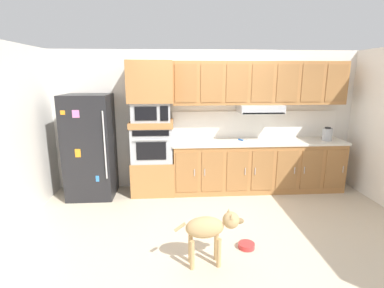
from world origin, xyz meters
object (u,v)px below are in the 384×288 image
object	(u,v)px
electric_kettle	(327,134)
dog_food_bowl	(246,245)
screwdriver	(241,140)
dog	(210,228)
refrigerator	(90,146)
built_in_oven	(152,144)
microwave	(151,112)

from	to	relation	value
electric_kettle	dog_food_bowl	bearing A→B (deg)	-135.81
screwdriver	dog	distance (m)	2.41
screwdriver	dog_food_bowl	world-z (taller)	screwdriver
electric_kettle	refrigerator	bearing A→B (deg)	-179.72
screwdriver	electric_kettle	bearing A→B (deg)	-3.64
refrigerator	electric_kettle	xyz separation A→B (m)	(4.17, 0.02, 0.15)
screwdriver	refrigerator	bearing A→B (deg)	-177.44
built_in_oven	dog_food_bowl	world-z (taller)	built_in_oven
microwave	screwdriver	bearing A→B (deg)	1.82
microwave	dog_food_bowl	bearing A→B (deg)	-56.49
microwave	refrigerator	bearing A→B (deg)	-176.31
built_in_oven	electric_kettle	world-z (taller)	built_in_oven
microwave	dog	bearing A→B (deg)	-70.71
dog	refrigerator	bearing A→B (deg)	126.55
dog	electric_kettle	bearing A→B (deg)	37.40
screwdriver	microwave	bearing A→B (deg)	-178.18
refrigerator	electric_kettle	distance (m)	4.17
built_in_oven	dog_food_bowl	xyz separation A→B (m)	(1.24, -1.87, -0.87)
microwave	built_in_oven	bearing A→B (deg)	179.23
microwave	electric_kettle	size ratio (longest dim) A/B	2.68
microwave	electric_kettle	world-z (taller)	microwave
screwdriver	electric_kettle	distance (m)	1.54
refrigerator	screwdriver	distance (m)	2.64
refrigerator	dog_food_bowl	xyz separation A→B (m)	(2.29, -1.81, -0.85)
refrigerator	microwave	xyz separation A→B (m)	(1.05, 0.07, 0.58)
dog	dog_food_bowl	size ratio (longest dim) A/B	3.88
refrigerator	dog	xyz separation A→B (m)	(1.80, -2.09, -0.44)
dog_food_bowl	dog	bearing A→B (deg)	-150.18
built_in_oven	microwave	size ratio (longest dim) A/B	1.09
electric_kettle	dog_food_bowl	xyz separation A→B (m)	(-1.88, -1.83, -1.00)
refrigerator	dog_food_bowl	bearing A→B (deg)	-38.28
dog_food_bowl	screwdriver	bearing A→B (deg)	79.85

